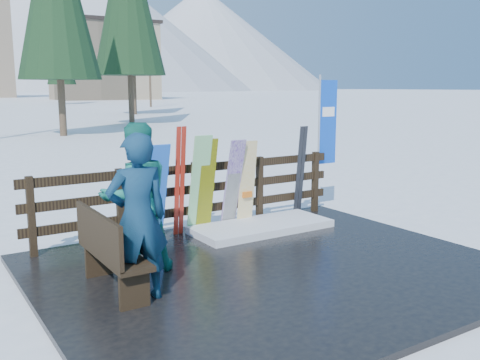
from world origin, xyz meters
TOP-DOWN VIEW (x-y plane):
  - ground at (0.00, 0.00)m, footprint 700.00×700.00m
  - deck at (0.00, 0.00)m, footprint 6.00×5.00m
  - fence at (0.00, 2.20)m, footprint 5.60×0.10m
  - snow_patch at (0.93, 1.60)m, footprint 2.36×1.00m
  - bench at (-2.15, 0.32)m, footprint 0.41×1.50m
  - snowboard_0 at (-0.78, 1.98)m, footprint 0.30×0.42m
  - snowboard_1 at (-0.04, 1.98)m, footprint 0.31×0.37m
  - snowboard_2 at (0.09, 1.98)m, footprint 0.27×0.33m
  - snowboard_3 at (0.60, 1.98)m, footprint 0.28×0.40m
  - snowboard_4 at (0.60, 1.98)m, footprint 0.25×0.38m
  - snowboard_5 at (0.88, 1.98)m, footprint 0.29×0.20m
  - ski_pair_a at (-0.35, 2.05)m, footprint 0.16×0.22m
  - ski_pair_b at (2.11, 2.05)m, footprint 0.17×0.19m
  - rental_flag at (2.88, 2.25)m, footprint 0.45×0.04m
  - person_front at (-1.93, -0.08)m, footprint 0.73×0.51m
  - person_back at (-1.57, 0.84)m, footprint 1.02×0.84m

SIDE VIEW (x-z plane):
  - ground at x=0.00m, z-range 0.00..0.00m
  - deck at x=0.00m, z-range 0.00..0.08m
  - snow_patch at x=0.93m, z-range 0.08..0.20m
  - bench at x=-2.15m, z-range 0.11..1.08m
  - fence at x=0.00m, z-range 0.16..1.31m
  - snowboard_5 at x=0.88m, z-range 0.08..1.56m
  - snowboard_4 at x=0.60m, z-range 0.08..1.58m
  - snowboard_3 at x=0.60m, z-range 0.08..1.60m
  - snowboard_0 at x=-0.78m, z-range 0.08..1.61m
  - snowboard_2 at x=0.09m, z-range 0.08..1.64m
  - snowboard_1 at x=-0.04m, z-range 0.08..1.71m
  - ski_pair_b at x=2.11m, z-range 0.08..1.75m
  - ski_pair_a at x=-0.35m, z-range 0.08..1.85m
  - person_front at x=-1.93m, z-range 0.08..1.98m
  - person_back at x=-1.57m, z-range 0.08..2.02m
  - rental_flag at x=2.88m, z-range 0.39..2.99m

